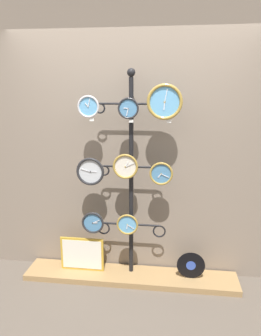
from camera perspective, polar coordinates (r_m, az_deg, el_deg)
The scene contains 17 objects.
ground_plane at distance 3.33m, azimuth -0.86°, elevation -21.93°, with size 12.00×12.00×0.00m, color brown.
shop_wall at distance 3.32m, azimuth 0.47°, elevation 4.31°, with size 4.40×0.04×2.80m.
low_shelf at distance 3.60m, azimuth -0.02°, elevation -18.32°, with size 2.20×0.36×0.06m.
display_stand at distance 3.33m, azimuth 0.11°, elevation -6.79°, with size 0.71×0.38×2.12m.
clock_top_left at distance 3.10m, azimuth -7.34°, elevation 10.56°, with size 0.21×0.04×0.21m.
clock_top_center at distance 3.05m, azimuth -0.38°, elevation 10.35°, with size 0.20×0.04×0.20m.
clock_top_right at distance 3.00m, azimuth 5.97°, elevation 11.38°, with size 0.32×0.04×0.32m.
clock_middle_left at distance 3.21m, azimuth -7.00°, elevation -0.60°, with size 0.28×0.04×0.28m.
clock_middle_center at distance 3.12m, azimuth -0.88°, elevation 0.27°, with size 0.25×0.04×0.25m.
clock_middle_right at distance 3.12m, azimuth 5.37°, elevation -0.98°, with size 0.22×0.04×0.22m.
clock_bottom_left at distance 3.36m, azimuth -6.57°, elevation -9.44°, with size 0.23×0.04×0.23m.
clock_bottom_center at distance 3.28m, azimuth -0.54°, elevation -9.79°, with size 0.22×0.04×0.22m.
vinyl_record at distance 3.50m, azimuth 10.47°, elevation -16.35°, with size 0.28×0.01×0.28m.
picture_frame at distance 3.60m, azimuth -8.42°, elevation -14.61°, with size 0.46×0.02×0.36m.
price_tag_upper at distance 3.10m, azimuth -6.78°, elevation 8.36°, with size 0.04×0.00×0.03m.
price_tag_mid at distance 3.05m, azimuth 0.12°, elevation 8.18°, with size 0.04×0.00×0.03m.
price_tag_lower at distance 3.01m, azimuth 6.73°, elevation 8.08°, with size 0.04×0.00×0.03m.
Camera 1 is at (0.39, -2.68, 1.94)m, focal length 35.00 mm.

